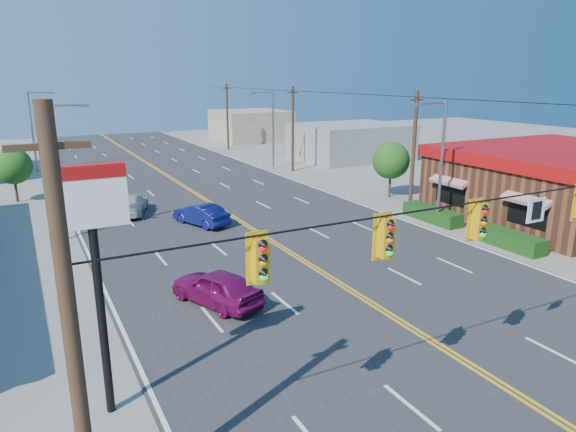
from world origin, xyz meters
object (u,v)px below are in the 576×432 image
car_blue (201,215)px  car_silver (78,188)px  car_magenta (217,288)px  pizza_hut_sign (94,241)px  signal_span (504,234)px  car_white (130,205)px  kfc (558,182)px

car_blue → car_silver: bearing=-86.6°
car_magenta → car_silver: size_ratio=1.04×
pizza_hut_sign → car_silver: bearing=85.4°
pizza_hut_sign → car_blue: size_ratio=1.63×
pizza_hut_sign → car_blue: 19.63m
car_magenta → car_silver: (-2.74, 25.19, -0.16)m
signal_span → car_magenta: size_ratio=5.56×
car_white → car_blue: bearing=145.1°
car_blue → car_white: (-3.48, 4.95, 0.01)m
car_white → car_silver: 8.80m
pizza_hut_sign → car_white: pizza_hut_sign is taller
signal_span → car_blue: bearing=96.5°
signal_span → car_blue: 21.68m
car_blue → car_white: car_white is taller
car_magenta → car_blue: car_magenta is taller
pizza_hut_sign → car_silver: size_ratio=1.64×
car_blue → car_silver: car_blue is taller
signal_span → car_white: signal_span is taller
car_magenta → car_blue: bearing=-127.8°
car_silver → pizza_hut_sign: bearing=66.3°
kfc → pizza_hut_sign: 32.04m
kfc → signal_span: bearing=-149.1°
kfc → car_silver: 36.30m
car_silver → car_white: bearing=87.6°
car_silver → car_magenta: bearing=77.2°
signal_span → car_blue: signal_span is taller
car_blue → car_silver: size_ratio=1.00×
signal_span → car_silver: 35.78m
pizza_hut_sign → car_white: size_ratio=1.42×
car_white → kfc: bearing=171.4°
signal_span → car_magenta: bearing=121.3°
car_magenta → car_silver: 25.34m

